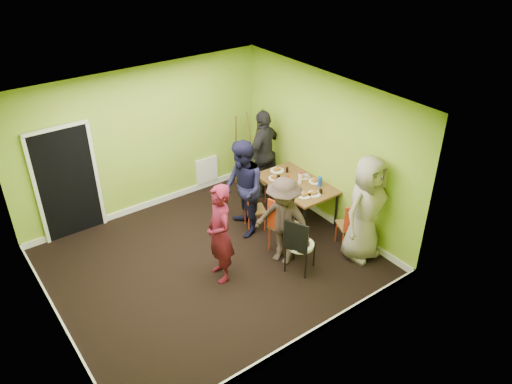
# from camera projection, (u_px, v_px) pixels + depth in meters

# --- Properties ---
(ground) EXTENTS (5.00, 5.00, 0.00)m
(ground) POSITION_uv_depth(u_px,v_px,m) (211.00, 262.00, 8.40)
(ground) COLOR black
(ground) RESTS_ON ground
(room_walls) EXTENTS (5.04, 4.54, 2.82)m
(room_walls) POSITION_uv_depth(u_px,v_px,m) (205.00, 213.00, 7.92)
(room_walls) COLOR #8CA82B
(room_walls) RESTS_ON ground
(dining_table) EXTENTS (0.90, 1.50, 0.75)m
(dining_table) POSITION_uv_depth(u_px,v_px,m) (296.00, 185.00, 9.26)
(dining_table) COLOR black
(dining_table) RESTS_ON ground
(chair_left_far) EXTENTS (0.46, 0.45, 0.85)m
(chair_left_far) POSITION_uv_depth(u_px,v_px,m) (251.00, 206.00, 9.04)
(chair_left_far) COLOR red
(chair_left_far) RESTS_ON ground
(chair_left_near) EXTENTS (0.53, 0.52, 1.04)m
(chair_left_near) POSITION_uv_depth(u_px,v_px,m) (282.00, 223.00, 8.38)
(chair_left_near) COLOR red
(chair_left_near) RESTS_ON ground
(chair_back_end) EXTENTS (0.46, 0.51, 0.91)m
(chair_back_end) POSITION_uv_depth(u_px,v_px,m) (267.00, 166.00, 10.02)
(chair_back_end) COLOR red
(chair_back_end) RESTS_ON ground
(chair_front_end) EXTENTS (0.50, 0.50, 0.92)m
(chair_front_end) POSITION_uv_depth(u_px,v_px,m) (351.00, 223.00, 8.49)
(chair_front_end) COLOR red
(chair_front_end) RESTS_ON ground
(chair_bentwood) EXTENTS (0.53, 0.53, 1.02)m
(chair_bentwood) POSITION_uv_depth(u_px,v_px,m) (299.00, 243.00, 7.92)
(chair_bentwood) COLOR black
(chair_bentwood) RESTS_ON ground
(easel) EXTENTS (0.68, 0.64, 1.69)m
(easel) POSITION_uv_depth(u_px,v_px,m) (247.00, 150.00, 10.24)
(easel) COLOR brown
(easel) RESTS_ON ground
(plate_near_left) EXTENTS (0.24, 0.24, 0.01)m
(plate_near_left) POSITION_uv_depth(u_px,v_px,m) (275.00, 178.00, 9.36)
(plate_near_left) COLOR white
(plate_near_left) RESTS_ON dining_table
(plate_near_right) EXTENTS (0.24, 0.24, 0.01)m
(plate_near_right) POSITION_uv_depth(u_px,v_px,m) (304.00, 196.00, 8.82)
(plate_near_right) COLOR white
(plate_near_right) RESTS_ON dining_table
(plate_far_back) EXTENTS (0.27, 0.27, 0.01)m
(plate_far_back) POSITION_uv_depth(u_px,v_px,m) (277.00, 170.00, 9.63)
(plate_far_back) COLOR white
(plate_far_back) RESTS_ON dining_table
(plate_far_front) EXTENTS (0.24, 0.24, 0.01)m
(plate_far_front) POSITION_uv_depth(u_px,v_px,m) (314.00, 194.00, 8.86)
(plate_far_front) COLOR white
(plate_far_front) RESTS_ON dining_table
(plate_wall_back) EXTENTS (0.21, 0.21, 0.01)m
(plate_wall_back) POSITION_uv_depth(u_px,v_px,m) (304.00, 177.00, 9.40)
(plate_wall_back) COLOR white
(plate_wall_back) RESTS_ON dining_table
(plate_wall_front) EXTENTS (0.25, 0.25, 0.01)m
(plate_wall_front) POSITION_uv_depth(u_px,v_px,m) (315.00, 181.00, 9.26)
(plate_wall_front) COLOR white
(plate_wall_front) RESTS_ON dining_table
(thermos) EXTENTS (0.07, 0.07, 0.20)m
(thermos) POSITION_uv_depth(u_px,v_px,m) (300.00, 178.00, 9.17)
(thermos) COLOR white
(thermos) RESTS_ON dining_table
(blue_bottle) EXTENTS (0.08, 0.08, 0.19)m
(blue_bottle) POSITION_uv_depth(u_px,v_px,m) (320.00, 181.00, 9.08)
(blue_bottle) COLOR #1643A9
(blue_bottle) RESTS_ON dining_table
(orange_bottle) EXTENTS (0.04, 0.04, 0.08)m
(orange_bottle) POSITION_uv_depth(u_px,v_px,m) (288.00, 176.00, 9.36)
(orange_bottle) COLOR red
(orange_bottle) RESTS_ON dining_table
(glass_mid) EXTENTS (0.07, 0.07, 0.09)m
(glass_mid) POSITION_uv_depth(u_px,v_px,m) (279.00, 177.00, 9.32)
(glass_mid) COLOR black
(glass_mid) RESTS_ON dining_table
(glass_back) EXTENTS (0.06, 0.06, 0.10)m
(glass_back) POSITION_uv_depth(u_px,v_px,m) (287.00, 170.00, 9.55)
(glass_back) COLOR black
(glass_back) RESTS_ON dining_table
(glass_front) EXTENTS (0.06, 0.06, 0.09)m
(glass_front) POSITION_uv_depth(u_px,v_px,m) (321.00, 191.00, 8.87)
(glass_front) COLOR black
(glass_front) RESTS_ON dining_table
(cup_a) EXTENTS (0.11, 0.11, 0.08)m
(cup_a) POSITION_uv_depth(u_px,v_px,m) (295.00, 187.00, 9.01)
(cup_a) COLOR white
(cup_a) RESTS_ON dining_table
(cup_b) EXTENTS (0.09, 0.09, 0.09)m
(cup_b) POSITION_uv_depth(u_px,v_px,m) (306.00, 177.00, 9.34)
(cup_b) COLOR white
(cup_b) RESTS_ON dining_table
(person_standing) EXTENTS (0.51, 0.68, 1.67)m
(person_standing) POSITION_uv_depth(u_px,v_px,m) (220.00, 234.00, 7.68)
(person_standing) COLOR #550E20
(person_standing) RESTS_ON ground
(person_left_far) EXTENTS (0.91, 1.03, 1.79)m
(person_left_far) POSITION_uv_depth(u_px,v_px,m) (243.00, 189.00, 8.74)
(person_left_far) COLOR black
(person_left_far) RESTS_ON ground
(person_left_near) EXTENTS (0.91, 1.16, 1.57)m
(person_left_near) POSITION_uv_depth(u_px,v_px,m) (283.00, 221.00, 8.06)
(person_left_near) COLOR #322521
(person_left_near) RESTS_ON ground
(person_back_end) EXTENTS (1.15, 0.82, 1.81)m
(person_back_end) POSITION_uv_depth(u_px,v_px,m) (264.00, 153.00, 9.95)
(person_back_end) COLOR black
(person_back_end) RESTS_ON ground
(person_front_end) EXTENTS (0.95, 0.65, 1.86)m
(person_front_end) POSITION_uv_depth(u_px,v_px,m) (366.00, 209.00, 8.12)
(person_front_end) COLOR gray
(person_front_end) RESTS_ON ground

